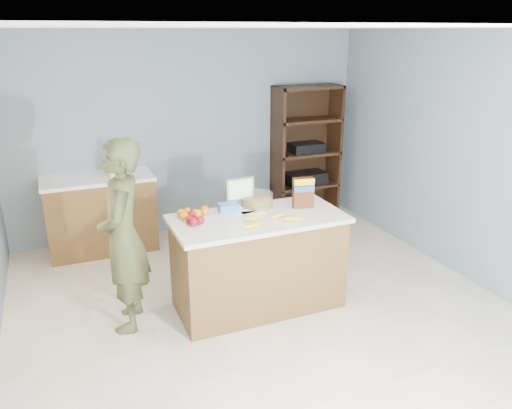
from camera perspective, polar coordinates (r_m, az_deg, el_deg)
name	(u,v)px	position (r m, az deg, el deg)	size (l,w,h in m)	color
floor	(271,320)	(4.63, 1.71, -13.11)	(4.50, 5.00, 0.02)	beige
walls	(273,141)	(4.00, 1.94, 7.30)	(4.52, 5.02, 2.51)	slate
counter_peninsula	(258,265)	(4.67, 0.24, -6.98)	(1.56, 0.76, 0.90)	brown
back_cabinet	(101,213)	(6.12, -17.29, -0.98)	(1.24, 0.62, 0.90)	brown
shelving_unit	(304,155)	(6.90, 5.54, 5.66)	(0.90, 0.40, 1.80)	black
person	(123,236)	(4.36, -14.94, -3.55)	(0.61, 0.40, 1.68)	#3F4325
knife_block	(114,167)	(5.90, -15.96, 4.19)	(0.12, 0.10, 0.31)	tan
envelopes	(249,212)	(4.57, -0.77, -0.91)	(0.30, 0.21, 0.00)	white
bananas	(269,220)	(4.35, 1.53, -1.74)	(0.57, 0.22, 0.04)	yellow
apples	(194,219)	(4.34, -7.12, -1.68)	(0.16, 0.26, 0.07)	maroon
oranges	(194,213)	(4.50, -7.14, -0.92)	(0.30, 0.18, 0.08)	orange
blue_carton	(228,208)	(4.59, -3.17, -0.37)	(0.18, 0.12, 0.08)	blue
salad_bowl	(257,200)	(4.72, 0.15, 0.46)	(0.30, 0.30, 0.13)	#267219
tv	(240,190)	(4.69, -1.85, 1.63)	(0.28, 0.12, 0.28)	silver
cereal_box	(303,190)	(4.67, 5.43, 1.60)	(0.20, 0.11, 0.29)	#592B14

